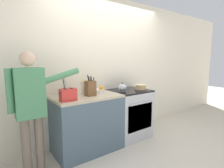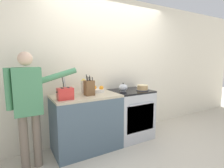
{
  "view_description": "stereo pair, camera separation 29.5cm",
  "coord_description": "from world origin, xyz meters",
  "px_view_note": "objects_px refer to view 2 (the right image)",
  "views": [
    {
      "loc": [
        -1.88,
        -2.09,
        1.47
      ],
      "look_at": [
        -0.15,
        0.28,
        1.05
      ],
      "focal_mm": 28.0,
      "sensor_mm": 36.0,
      "label": 1
    },
    {
      "loc": [
        -1.63,
        -2.25,
        1.47
      ],
      "look_at": [
        -0.15,
        0.28,
        1.05
      ],
      "focal_mm": 28.0,
      "sensor_mm": 36.0,
      "label": 2
    }
  ],
  "objects_px": {
    "tea_kettle": "(123,88)",
    "milk_carton": "(84,86)",
    "stove_range": "(130,114)",
    "fruit_bowl": "(98,90)",
    "knife_block": "(89,88)",
    "utensil_crock": "(64,91)",
    "person_baker": "(29,101)",
    "toaster": "(65,94)",
    "layer_cake": "(143,88)"
  },
  "relations": [
    {
      "from": "utensil_crock",
      "to": "toaster",
      "type": "distance_m",
      "value": 0.28
    },
    {
      "from": "tea_kettle",
      "to": "milk_carton",
      "type": "relative_size",
      "value": 0.74
    },
    {
      "from": "stove_range",
      "to": "tea_kettle",
      "type": "distance_m",
      "value": 0.55
    },
    {
      "from": "fruit_bowl",
      "to": "person_baker",
      "type": "height_order",
      "value": "person_baker"
    },
    {
      "from": "stove_range",
      "to": "fruit_bowl",
      "type": "height_order",
      "value": "fruit_bowl"
    },
    {
      "from": "stove_range",
      "to": "knife_block",
      "type": "bearing_deg",
      "value": -178.11
    },
    {
      "from": "tea_kettle",
      "to": "milk_carton",
      "type": "xyz_separation_m",
      "value": [
        -0.68,
        0.16,
        0.06
      ]
    },
    {
      "from": "knife_block",
      "to": "utensil_crock",
      "type": "distance_m",
      "value": 0.39
    },
    {
      "from": "utensil_crock",
      "to": "milk_carton",
      "type": "relative_size",
      "value": 1.27
    },
    {
      "from": "person_baker",
      "to": "knife_block",
      "type": "bearing_deg",
      "value": 9.05
    },
    {
      "from": "tea_kettle",
      "to": "person_baker",
      "type": "xyz_separation_m",
      "value": [
        -1.53,
        -0.07,
        -0.04
      ]
    },
    {
      "from": "stove_range",
      "to": "fruit_bowl",
      "type": "distance_m",
      "value": 0.78
    },
    {
      "from": "utensil_crock",
      "to": "layer_cake",
      "type": "bearing_deg",
      "value": -9.91
    },
    {
      "from": "layer_cake",
      "to": "knife_block",
      "type": "bearing_deg",
      "value": 175.69
    },
    {
      "from": "tea_kettle",
      "to": "fruit_bowl",
      "type": "height_order",
      "value": "tea_kettle"
    },
    {
      "from": "layer_cake",
      "to": "toaster",
      "type": "relative_size",
      "value": 1.02
    },
    {
      "from": "toaster",
      "to": "person_baker",
      "type": "relative_size",
      "value": 0.15
    },
    {
      "from": "utensil_crock",
      "to": "toaster",
      "type": "height_order",
      "value": "utensil_crock"
    },
    {
      "from": "milk_carton",
      "to": "knife_block",
      "type": "bearing_deg",
      "value": -79.02
    },
    {
      "from": "utensil_crock",
      "to": "person_baker",
      "type": "bearing_deg",
      "value": -156.08
    },
    {
      "from": "tea_kettle",
      "to": "milk_carton",
      "type": "height_order",
      "value": "milk_carton"
    },
    {
      "from": "knife_block",
      "to": "tea_kettle",
      "type": "bearing_deg",
      "value": 0.18
    },
    {
      "from": "knife_block",
      "to": "toaster",
      "type": "bearing_deg",
      "value": -164.53
    },
    {
      "from": "tea_kettle",
      "to": "milk_carton",
      "type": "bearing_deg",
      "value": 166.6
    },
    {
      "from": "layer_cake",
      "to": "utensil_crock",
      "type": "xyz_separation_m",
      "value": [
        -1.37,
        0.24,
        0.02
      ]
    },
    {
      "from": "tea_kettle",
      "to": "fruit_bowl",
      "type": "relative_size",
      "value": 0.85
    },
    {
      "from": "knife_block",
      "to": "person_baker",
      "type": "xyz_separation_m",
      "value": [
        -0.88,
        -0.07,
        -0.09
      ]
    },
    {
      "from": "stove_range",
      "to": "layer_cake",
      "type": "relative_size",
      "value": 3.73
    },
    {
      "from": "fruit_bowl",
      "to": "person_baker",
      "type": "xyz_separation_m",
      "value": [
        -1.11,
        -0.24,
        -0.01
      ]
    },
    {
      "from": "layer_cake",
      "to": "toaster",
      "type": "bearing_deg",
      "value": -178.53
    },
    {
      "from": "stove_range",
      "to": "tea_kettle",
      "type": "relative_size",
      "value": 4.72
    },
    {
      "from": "fruit_bowl",
      "to": "toaster",
      "type": "height_order",
      "value": "toaster"
    },
    {
      "from": "fruit_bowl",
      "to": "person_baker",
      "type": "relative_size",
      "value": 0.14
    },
    {
      "from": "tea_kettle",
      "to": "fruit_bowl",
      "type": "distance_m",
      "value": 0.45
    },
    {
      "from": "knife_block",
      "to": "fruit_bowl",
      "type": "relative_size",
      "value": 1.48
    },
    {
      "from": "stove_range",
      "to": "tea_kettle",
      "type": "height_order",
      "value": "tea_kettle"
    },
    {
      "from": "tea_kettle",
      "to": "utensil_crock",
      "type": "relative_size",
      "value": 0.59
    },
    {
      "from": "stove_range",
      "to": "utensil_crock",
      "type": "relative_size",
      "value": 2.76
    },
    {
      "from": "person_baker",
      "to": "utensil_crock",
      "type": "bearing_deg",
      "value": 28.35
    },
    {
      "from": "fruit_bowl",
      "to": "utensil_crock",
      "type": "bearing_deg",
      "value": -179.12
    },
    {
      "from": "toaster",
      "to": "person_baker",
      "type": "xyz_separation_m",
      "value": [
        -0.47,
        0.04,
        -0.05
      ]
    },
    {
      "from": "tea_kettle",
      "to": "utensil_crock",
      "type": "xyz_separation_m",
      "value": [
        -1.0,
        0.16,
        0.01
      ]
    },
    {
      "from": "tea_kettle",
      "to": "knife_block",
      "type": "relative_size",
      "value": 0.57
    },
    {
      "from": "stove_range",
      "to": "milk_carton",
      "type": "bearing_deg",
      "value": 171.05
    },
    {
      "from": "knife_block",
      "to": "utensil_crock",
      "type": "bearing_deg",
      "value": 155.07
    },
    {
      "from": "layer_cake",
      "to": "person_baker",
      "type": "distance_m",
      "value": 1.9
    },
    {
      "from": "toaster",
      "to": "stove_range",
      "type": "bearing_deg",
      "value": 6.48
    },
    {
      "from": "milk_carton",
      "to": "person_baker",
      "type": "xyz_separation_m",
      "value": [
        -0.85,
        -0.23,
        -0.09
      ]
    },
    {
      "from": "fruit_bowl",
      "to": "milk_carton",
      "type": "relative_size",
      "value": 0.87
    },
    {
      "from": "layer_cake",
      "to": "toaster",
      "type": "xyz_separation_m",
      "value": [
        -1.44,
        -0.04,
        0.04
      ]
    }
  ]
}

